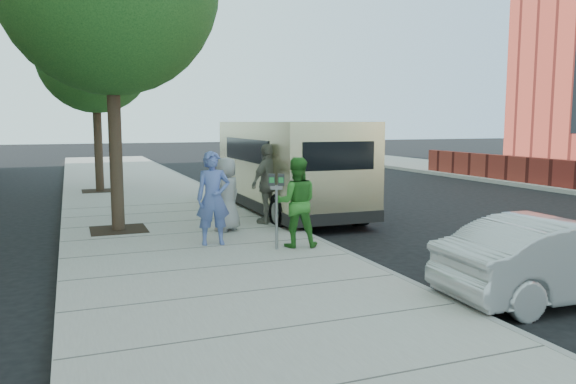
# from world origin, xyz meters

# --- Properties ---
(ground) EXTENTS (120.00, 120.00, 0.00)m
(ground) POSITION_xyz_m (0.00, 0.00, 0.00)
(ground) COLOR black
(ground) RESTS_ON ground
(sidewalk) EXTENTS (5.00, 60.00, 0.15)m
(sidewalk) POSITION_xyz_m (-1.00, 0.00, 0.07)
(sidewalk) COLOR gray
(sidewalk) RESTS_ON ground
(curb_face) EXTENTS (0.12, 60.00, 0.16)m
(curb_face) POSITION_xyz_m (1.44, 0.00, 0.07)
(curb_face) COLOR gray
(curb_face) RESTS_ON ground
(tree_far) EXTENTS (3.92, 3.80, 6.49)m
(tree_far) POSITION_xyz_m (-2.25, 10.00, 4.88)
(tree_far) COLOR black
(tree_far) RESTS_ON sidewalk
(parking_meter) EXTENTS (0.31, 0.21, 1.42)m
(parking_meter) POSITION_xyz_m (0.30, -0.67, 1.18)
(parking_meter) COLOR gray
(parking_meter) RESTS_ON sidewalk
(van) EXTENTS (2.37, 6.84, 2.52)m
(van) POSITION_xyz_m (2.30, 3.93, 1.34)
(van) COLOR beige
(van) RESTS_ON ground
(sedan) EXTENTS (3.68, 1.39, 1.20)m
(sedan) POSITION_xyz_m (3.16, -4.55, 0.60)
(sedan) COLOR #AEB0B5
(sedan) RESTS_ON ground
(person_officer) EXTENTS (0.70, 0.49, 1.81)m
(person_officer) POSITION_xyz_m (-0.69, 0.18, 1.06)
(person_officer) COLOR #5368B1
(person_officer) RESTS_ON sidewalk
(person_green_shirt) EXTENTS (0.99, 0.87, 1.71)m
(person_green_shirt) POSITION_xyz_m (0.73, -0.59, 1.00)
(person_green_shirt) COLOR #31802A
(person_green_shirt) RESTS_ON sidewalk
(person_gray_shirt) EXTENTS (0.94, 0.87, 1.61)m
(person_gray_shirt) POSITION_xyz_m (-0.09, 1.41, 0.95)
(person_gray_shirt) COLOR gray
(person_gray_shirt) RESTS_ON sidewalk
(person_striped_polo) EXTENTS (1.18, 0.95, 1.87)m
(person_striped_polo) POSITION_xyz_m (1.07, 1.97, 1.09)
(person_striped_polo) COLOR gray
(person_striped_polo) RESTS_ON sidewalk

